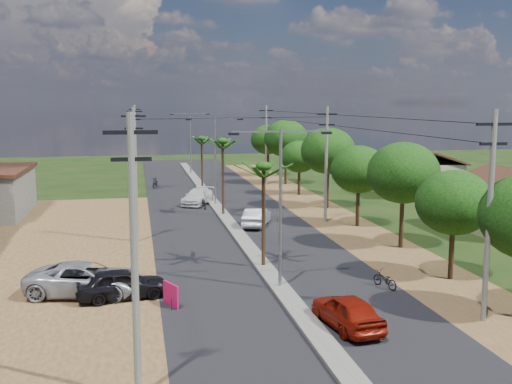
# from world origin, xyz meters

# --- Properties ---
(ground) EXTENTS (160.00, 160.00, 0.00)m
(ground) POSITION_xyz_m (0.00, 0.00, 0.00)
(ground) COLOR black
(ground) RESTS_ON ground
(road) EXTENTS (12.00, 110.00, 0.04)m
(road) POSITION_xyz_m (0.00, 15.00, 0.02)
(road) COLOR black
(road) RESTS_ON ground
(median) EXTENTS (1.00, 90.00, 0.18)m
(median) POSITION_xyz_m (0.00, 18.00, 0.09)
(median) COLOR #605E56
(median) RESTS_ON ground
(dirt_shoulder_east) EXTENTS (5.00, 90.00, 0.03)m
(dirt_shoulder_east) POSITION_xyz_m (8.50, 15.00, 0.01)
(dirt_shoulder_east) COLOR brown
(dirt_shoulder_east) RESTS_ON ground
(house_east_far) EXTENTS (7.60, 7.50, 4.60)m
(house_east_far) POSITION_xyz_m (21.00, 28.00, 2.39)
(house_east_far) COLOR tan
(house_east_far) RESTS_ON ground
(tree_east_b) EXTENTS (4.00, 4.00, 5.83)m
(tree_east_b) POSITION_xyz_m (9.30, 0.00, 4.11)
(tree_east_b) COLOR black
(tree_east_b) RESTS_ON ground
(tree_east_c) EXTENTS (4.60, 4.60, 6.83)m
(tree_east_c) POSITION_xyz_m (9.70, 7.00, 4.86)
(tree_east_c) COLOR black
(tree_east_c) RESTS_ON ground
(tree_east_d) EXTENTS (4.20, 4.20, 6.13)m
(tree_east_d) POSITION_xyz_m (9.40, 14.00, 4.34)
(tree_east_d) COLOR black
(tree_east_d) RESTS_ON ground
(tree_east_e) EXTENTS (4.80, 4.80, 7.14)m
(tree_east_e) POSITION_xyz_m (9.60, 22.00, 5.09)
(tree_east_e) COLOR black
(tree_east_e) RESTS_ON ground
(tree_east_f) EXTENTS (3.80, 3.80, 5.52)m
(tree_east_f) POSITION_xyz_m (9.20, 30.00, 3.89)
(tree_east_f) COLOR black
(tree_east_f) RESTS_ON ground
(tree_east_g) EXTENTS (5.00, 5.00, 7.38)m
(tree_east_g) POSITION_xyz_m (9.80, 38.00, 5.24)
(tree_east_g) COLOR black
(tree_east_g) RESTS_ON ground
(tree_east_h) EXTENTS (4.40, 4.40, 6.52)m
(tree_east_h) POSITION_xyz_m (9.50, 46.00, 4.64)
(tree_east_h) COLOR black
(tree_east_h) RESTS_ON ground
(palm_median_near) EXTENTS (2.00, 2.00, 6.15)m
(palm_median_near) POSITION_xyz_m (0.00, 4.00, 5.54)
(palm_median_near) COLOR black
(palm_median_near) RESTS_ON ground
(palm_median_mid) EXTENTS (2.00, 2.00, 6.55)m
(palm_median_mid) POSITION_xyz_m (0.00, 20.00, 5.90)
(palm_median_mid) COLOR black
(palm_median_mid) RESTS_ON ground
(palm_median_far) EXTENTS (2.00, 2.00, 5.85)m
(palm_median_far) POSITION_xyz_m (0.00, 36.00, 5.26)
(palm_median_far) COLOR black
(palm_median_far) RESTS_ON ground
(streetlight_near) EXTENTS (5.10, 0.18, 8.00)m
(streetlight_near) POSITION_xyz_m (0.00, 0.00, 4.79)
(streetlight_near) COLOR gray
(streetlight_near) RESTS_ON ground
(streetlight_mid) EXTENTS (5.10, 0.18, 8.00)m
(streetlight_mid) POSITION_xyz_m (0.00, 25.00, 4.79)
(streetlight_mid) COLOR gray
(streetlight_mid) RESTS_ON ground
(streetlight_far) EXTENTS (5.10, 0.18, 8.00)m
(streetlight_far) POSITION_xyz_m (0.00, 50.00, 4.79)
(streetlight_far) COLOR gray
(streetlight_far) RESTS_ON ground
(utility_pole_w_a) EXTENTS (1.60, 0.24, 9.00)m
(utility_pole_w_a) POSITION_xyz_m (-7.00, -10.00, 4.76)
(utility_pole_w_a) COLOR #605E56
(utility_pole_w_a) RESTS_ON ground
(utility_pole_w_b) EXTENTS (1.60, 0.24, 9.00)m
(utility_pole_w_b) POSITION_xyz_m (-7.00, 12.00, 4.76)
(utility_pole_w_b) COLOR #605E56
(utility_pole_w_b) RESTS_ON ground
(utility_pole_w_c) EXTENTS (1.60, 0.24, 9.00)m
(utility_pole_w_c) POSITION_xyz_m (-7.00, 34.00, 4.76)
(utility_pole_w_c) COLOR #605E56
(utility_pole_w_c) RESTS_ON ground
(utility_pole_w_d) EXTENTS (1.60, 0.24, 9.00)m
(utility_pole_w_d) POSITION_xyz_m (-7.00, 55.00, 4.76)
(utility_pole_w_d) COLOR #605E56
(utility_pole_w_d) RESTS_ON ground
(utility_pole_e_a) EXTENTS (1.60, 0.24, 9.00)m
(utility_pole_e_a) POSITION_xyz_m (7.50, -6.00, 4.76)
(utility_pole_e_a) COLOR #605E56
(utility_pole_e_a) RESTS_ON ground
(utility_pole_e_b) EXTENTS (1.60, 0.24, 9.00)m
(utility_pole_e_b) POSITION_xyz_m (7.50, 16.00, 4.76)
(utility_pole_e_b) COLOR #605E56
(utility_pole_e_b) RESTS_ON ground
(utility_pole_e_c) EXTENTS (1.60, 0.24, 9.00)m
(utility_pole_e_c) POSITION_xyz_m (7.50, 38.00, 4.76)
(utility_pole_e_c) COLOR #605E56
(utility_pole_e_c) RESTS_ON ground
(car_red_near) EXTENTS (2.27, 4.36, 1.42)m
(car_red_near) POSITION_xyz_m (1.50, -5.62, 0.71)
(car_red_near) COLOR maroon
(car_red_near) RESTS_ON ground
(car_silver_mid) EXTENTS (2.98, 4.54, 1.41)m
(car_silver_mid) POSITION_xyz_m (1.86, 15.28, 0.71)
(car_silver_mid) COLOR #9DA0A4
(car_silver_mid) RESTS_ON ground
(car_white_far) EXTENTS (3.78, 5.23, 1.41)m
(car_white_far) POSITION_xyz_m (-1.50, 26.05, 0.70)
(car_white_far) COLOR silver
(car_white_far) RESTS_ON ground
(car_parked_silver) EXTENTS (6.12, 3.80, 1.58)m
(car_parked_silver) POSITION_xyz_m (-9.43, 0.89, 0.79)
(car_parked_silver) COLOR #9DA0A4
(car_parked_silver) RESTS_ON ground
(car_parked_dark) EXTENTS (4.48, 2.39, 1.45)m
(car_parked_dark) POSITION_xyz_m (-7.73, 0.02, 0.72)
(car_parked_dark) COLOR black
(car_parked_dark) RESTS_ON ground
(moto_rider_east) EXTENTS (1.09, 1.76, 0.87)m
(moto_rider_east) POSITION_xyz_m (5.20, -0.88, 0.44)
(moto_rider_east) COLOR black
(moto_rider_east) RESTS_ON ground
(moto_rider_west_a) EXTENTS (0.82, 2.01, 1.03)m
(moto_rider_west_a) POSITION_xyz_m (-1.20, 23.75, 0.52)
(moto_rider_west_a) COLOR black
(moto_rider_west_a) RESTS_ON ground
(moto_rider_west_b) EXTENTS (1.07, 1.92, 1.11)m
(moto_rider_west_b) POSITION_xyz_m (-5.00, 37.96, 0.56)
(moto_rider_west_b) COLOR black
(moto_rider_west_b) RESTS_ON ground
(roadside_sign) EXTENTS (0.65, 1.27, 1.12)m
(roadside_sign) POSITION_xyz_m (-5.50, -1.51, 0.55)
(roadside_sign) COLOR #B6104D
(roadside_sign) RESTS_ON ground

